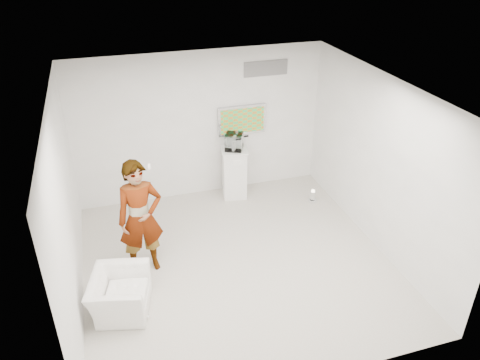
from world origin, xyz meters
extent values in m
cube|color=#BBB9AC|center=(0.00, 0.00, 0.01)|extent=(5.00, 5.00, 0.01)
cube|color=#2E2E30|center=(0.00, 0.00, 3.00)|extent=(5.00, 5.00, 0.01)
cube|color=white|center=(0.00, 2.50, 1.50)|extent=(5.00, 0.01, 3.00)
cube|color=white|center=(0.00, -2.50, 1.50)|extent=(5.00, 0.01, 3.00)
cube|color=white|center=(-2.50, 0.00, 1.50)|extent=(0.01, 5.00, 3.00)
cube|color=white|center=(2.50, 0.00, 1.50)|extent=(0.01, 5.00, 3.00)
cube|color=#B7B8BC|center=(0.85, 2.45, 1.55)|extent=(1.00, 0.08, 0.60)
cube|color=slate|center=(1.35, 2.49, 2.55)|extent=(0.90, 0.02, 0.30)
imported|color=white|center=(-1.48, 0.32, 0.98)|extent=(0.76, 0.54, 1.96)
imported|color=white|center=(-1.95, -0.54, 0.30)|extent=(1.00, 1.09, 0.60)
cube|color=white|center=(0.60, 2.15, 0.53)|extent=(0.60, 0.60, 1.06)
cylinder|color=white|center=(2.05, 1.42, 0.14)|extent=(0.19, 0.19, 0.27)
cube|color=white|center=(0.60, 2.15, 1.23)|extent=(0.44, 0.44, 0.33)
cube|color=white|center=(0.60, 2.15, 1.16)|extent=(0.12, 0.14, 0.20)
cube|color=white|center=(-1.25, 0.50, 1.77)|extent=(0.05, 0.15, 0.04)
camera|label=1|loc=(-1.79, -5.99, 5.05)|focal=35.00mm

